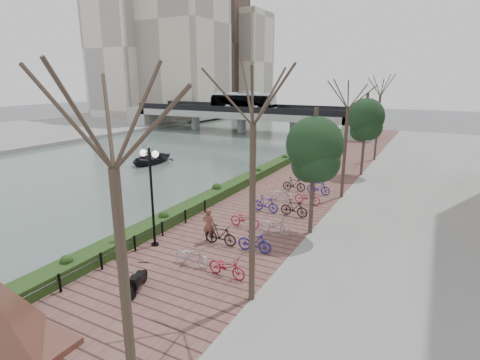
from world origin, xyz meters
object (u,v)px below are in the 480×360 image
Objects in this scene: motorcycle at (138,280)px; lamppost at (151,176)px; pedestrian at (209,225)px; boat at (149,159)px.

lamppost is at bearing 100.41° from motorcycle.
lamppost reaches higher than pedestrian.
lamppost reaches higher than motorcycle.
lamppost reaches higher than boat.
pedestrian is 0.35× the size of boat.
motorcycle reaches higher than boat.
boat is at bearing 131.84° from lamppost.
pedestrian is 21.44m from boat.
boat is (-14.05, 15.69, -3.43)m from lamppost.
pedestrian is at bearing -42.13° from boat.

